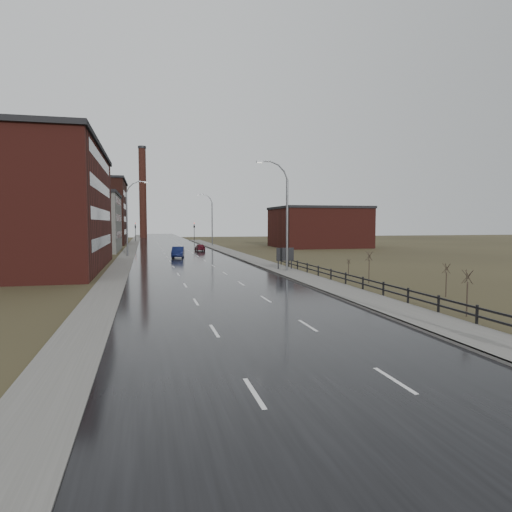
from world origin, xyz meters
TOP-DOWN VIEW (x-y plane):
  - ground at (0.00, 0.00)m, footprint 320.00×320.00m
  - road at (0.00, 60.00)m, footprint 14.00×300.00m
  - sidewalk_right at (8.60, 35.00)m, footprint 3.20×180.00m
  - curb_right at (7.08, 35.00)m, footprint 0.16×180.00m
  - sidewalk_left at (-8.20, 60.00)m, footprint 2.40×260.00m
  - warehouse_mid at (-17.99, 78.00)m, footprint 16.32×20.40m
  - warehouse_far at (-22.99, 108.00)m, footprint 26.52×24.48m
  - building_right at (30.30, 82.00)m, footprint 18.36×16.32m
  - smokestack at (-6.00, 150.00)m, footprint 2.70×2.70m
  - streetlight_right_mid at (8.50, 36.00)m, footprint 3.36×0.28m
  - streetlight_left at (-7.70, 62.00)m, footprint 3.36×0.28m
  - streetlight_right_far at (8.50, 90.00)m, footprint 3.36×0.28m
  - guardrail at (10.30, 18.31)m, footprint 0.10×53.05m
  - shrub_c at (11.54, 12.28)m, footprint 0.60×0.64m
  - shrub_d at (14.69, 18.34)m, footprint 0.55×0.58m
  - shrub_e at (12.93, 26.09)m, footprint 0.63×0.67m
  - shrub_f at (14.02, 32.41)m, footprint 0.38×0.39m
  - billboard at (9.10, 37.60)m, footprint 1.93×0.17m
  - traffic_light_left at (-8.00, 120.00)m, footprint 0.58×2.73m
  - traffic_light_right at (8.00, 120.00)m, footprint 0.58×2.73m
  - car_near at (-0.76, 58.58)m, footprint 2.26×4.94m
  - car_far at (4.23, 73.76)m, footprint 1.68×3.85m

SIDE VIEW (x-z plane):
  - ground at x=0.00m, z-range 0.00..0.00m
  - road at x=0.00m, z-range 0.00..0.06m
  - sidewalk_left at x=-8.20m, z-range 0.00..0.12m
  - sidewalk_right at x=8.60m, z-range 0.00..0.18m
  - curb_right at x=7.08m, z-range 0.00..0.18m
  - car_far at x=4.23m, z-range 0.00..1.29m
  - guardrail at x=10.30m, z-range 0.16..1.26m
  - car_near at x=-0.76m, z-range 0.00..1.57m
  - shrub_f at x=14.02m, z-range 0.05..1.59m
  - shrub_d at x=14.69m, z-range 0.07..2.38m
  - shrub_c at x=11.54m, z-range 0.08..2.63m
  - shrub_e at x=12.93m, z-range 0.09..2.78m
  - billboard at x=9.10m, z-range 0.43..2.88m
  - building_right at x=30.30m, z-range 0.01..8.51m
  - traffic_light_left at x=-8.00m, z-range 1.95..7.25m
  - traffic_light_right at x=8.00m, z-range 1.95..7.25m
  - warehouse_mid at x=-17.99m, z-range 0.01..10.51m
  - streetlight_right_mid at x=8.50m, z-range 0.16..11.51m
  - streetlight_left at x=-7.70m, z-range 0.16..11.51m
  - streetlight_right_far at x=8.50m, z-range 0.16..11.51m
  - warehouse_far at x=-22.99m, z-range 0.01..15.51m
  - smokestack at x=-6.00m, z-range 0.15..30.85m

